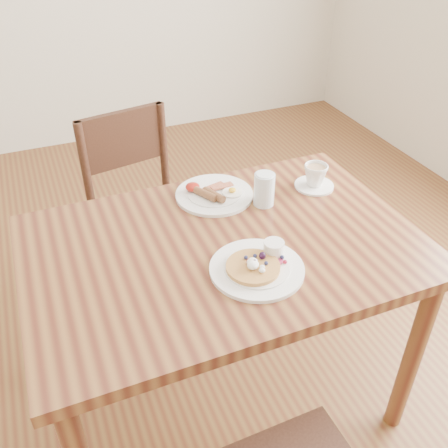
% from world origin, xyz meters
% --- Properties ---
extents(ground, '(5.00, 5.00, 0.00)m').
position_xyz_m(ground, '(0.00, 0.00, 0.00)').
color(ground, brown).
rests_on(ground, ground).
extents(dining_table, '(1.20, 0.80, 0.75)m').
position_xyz_m(dining_table, '(0.00, 0.00, 0.65)').
color(dining_table, brown).
rests_on(dining_table, ground).
extents(chair_far, '(0.49, 0.49, 0.88)m').
position_xyz_m(chair_far, '(-0.10, 0.68, 0.49)').
color(chair_far, '#3D2316').
rests_on(chair_far, ground).
extents(pancake_plate, '(0.27, 0.27, 0.06)m').
position_xyz_m(pancake_plate, '(0.04, -0.15, 0.76)').
color(pancake_plate, white).
rests_on(pancake_plate, dining_table).
extents(breakfast_plate, '(0.27, 0.27, 0.04)m').
position_xyz_m(breakfast_plate, '(0.07, 0.26, 0.76)').
color(breakfast_plate, white).
rests_on(breakfast_plate, dining_table).
extents(teacup_saucer, '(0.14, 0.14, 0.09)m').
position_xyz_m(teacup_saucer, '(0.43, 0.18, 0.79)').
color(teacup_saucer, white).
rests_on(teacup_saucer, dining_table).
extents(water_glass, '(0.07, 0.07, 0.11)m').
position_xyz_m(water_glass, '(0.21, 0.15, 0.81)').
color(water_glass, silver).
rests_on(water_glass, dining_table).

